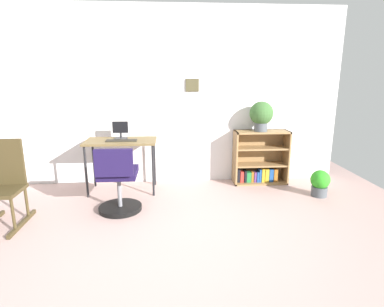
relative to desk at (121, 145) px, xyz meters
The scene contains 10 objects.
ground_plane 1.95m from the desk, 69.81° to the right, with size 6.24×6.24×0.00m, color tan.
wall_back 0.98m from the desk, 34.49° to the left, with size 5.20×0.12×2.57m.
desk is the anchor object (origin of this frame).
monitor 0.20m from the desk, 96.54° to the left, with size 0.21×0.19×0.24m.
keyboard 0.11m from the desk, 73.21° to the right, with size 0.41×0.11×0.02m, color #29261F.
office_chair 0.79m from the desk, 85.57° to the right, with size 0.52×0.55×0.82m.
rocking_chair 1.48m from the desk, 141.25° to the right, with size 0.42×0.64×0.93m.
bookshelf_low 2.07m from the desk, ahead, with size 0.81×0.30×0.80m.
potted_plant_on_shelf 2.05m from the desk, ahead, with size 0.34×0.34×0.43m.
potted_plant_floor 2.76m from the desk, ahead, with size 0.26×0.26×0.36m.
Camera 1 is at (0.05, -2.55, 1.60)m, focal length 29.22 mm.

